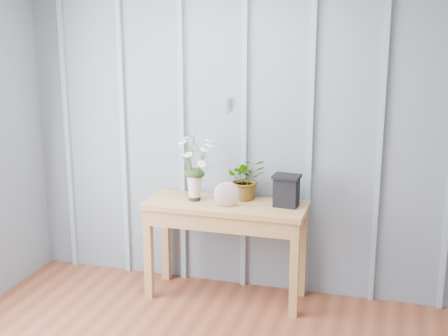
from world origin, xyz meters
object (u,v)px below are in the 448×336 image
(sideboard, at_px, (226,218))
(carved_box, at_px, (286,190))
(felt_disc_vessel, at_px, (227,194))
(daisy_vase, at_px, (194,157))

(sideboard, xyz_separation_m, carved_box, (0.44, 0.04, 0.23))
(felt_disc_vessel, bearing_deg, daisy_vase, 143.18)
(felt_disc_vessel, height_order, carved_box, carved_box)
(sideboard, distance_m, felt_disc_vessel, 0.23)
(sideboard, distance_m, carved_box, 0.50)
(sideboard, relative_size, carved_box, 5.11)
(felt_disc_vessel, bearing_deg, carved_box, -1.91)
(sideboard, distance_m, daisy_vase, 0.51)
(daisy_vase, height_order, felt_disc_vessel, daisy_vase)
(daisy_vase, bearing_deg, felt_disc_vessel, -17.40)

